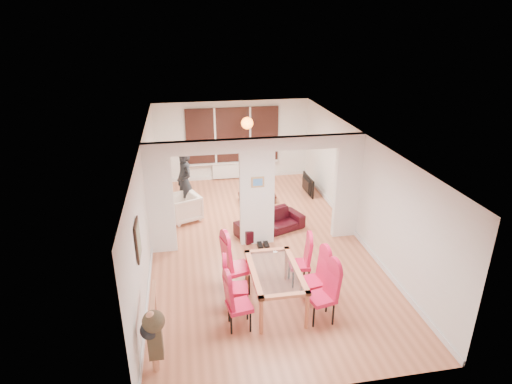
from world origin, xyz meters
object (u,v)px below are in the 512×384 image
object	(u,v)px
sofa	(270,222)
person	(185,182)
dining_chair_ra	(321,294)
dining_chair_rc	(299,261)
armchair	(184,207)
bowl	(261,193)
bottle	(251,189)
dining_chair_la	(239,302)
dining_table	(275,287)
dining_chair_lb	(236,285)
television	(305,185)
dining_chair_rb	(314,278)
coffee_table	(257,198)
dining_chair_lc	(238,264)

from	to	relation	value
sofa	person	size ratio (longest dim) A/B	0.98
dining_chair_ra	dining_chair_rc	world-z (taller)	dining_chair_ra
armchair	bowl	distance (m)	2.39
dining_chair_ra	bottle	xyz separation A→B (m)	(-0.35, 5.47, -0.17)
bottle	dining_chair_la	bearing A→B (deg)	-101.58
dining_table	dining_chair_lb	bearing A→B (deg)	-179.02
dining_table	television	xyz separation A→B (m)	(2.09, 5.18, -0.10)
dining_chair_ra	television	bearing A→B (deg)	63.76
dining_chair_ra	dining_chair_rb	xyz separation A→B (m)	(0.02, 0.52, -0.01)
dining_chair_lb	television	bearing A→B (deg)	66.44
dining_chair_ra	dining_chair_la	bearing A→B (deg)	164.96
dining_chair_la	dining_chair_rc	bearing A→B (deg)	29.55
person	coffee_table	bearing A→B (deg)	77.27
dining_chair_lc	sofa	size ratio (longest dim) A/B	0.68
dining_chair_rc	person	bearing A→B (deg)	125.32
coffee_table	bottle	distance (m)	0.31
dining_chair_rb	person	size ratio (longest dim) A/B	0.60
sofa	bottle	xyz separation A→B (m)	(-0.15, 1.98, 0.12)
bowl	dining_chair_lc	bearing A→B (deg)	-106.47
dining_chair_lb	television	distance (m)	5.92
dining_chair_la	coffee_table	world-z (taller)	dining_chair_la
dining_chair_lc	armchair	distance (m)	3.54
dining_chair_la	sofa	world-z (taller)	dining_chair_la
dining_chair_lc	bottle	bearing A→B (deg)	62.15
armchair	person	xyz separation A→B (m)	(0.07, 0.49, 0.53)
dining_chair_la	person	size ratio (longest dim) A/B	0.58
coffee_table	sofa	bearing A→B (deg)	-90.33
dining_chair_la	armchair	size ratio (longest dim) A/B	1.29
dining_chair_la	bottle	world-z (taller)	dining_chair_la
dining_chair_ra	television	distance (m)	5.93
dining_chair_lb	dining_chair_rb	xyz separation A→B (m)	(1.46, -0.05, 0.01)
dining_chair_rb	dining_chair_la	bearing A→B (deg)	-171.52
dining_chair_la	bowl	bearing A→B (deg)	66.16
dining_table	person	distance (m)	4.74
sofa	armchair	size ratio (longest dim) A/B	2.20
dining_table	bottle	world-z (taller)	dining_table
dining_chair_rc	bowl	size ratio (longest dim) A/B	4.85
dining_chair_lc	dining_chair_ra	world-z (taller)	dining_chair_lc
television	sofa	bearing A→B (deg)	143.57
sofa	television	size ratio (longest dim) A/B	1.81
dining_chair_rb	bottle	size ratio (longest dim) A/B	4.01
dining_chair_lc	dining_chair_ra	size ratio (longest dim) A/B	1.09
armchair	television	distance (m)	3.89
dining_chair_rc	armchair	distance (m)	4.05
dining_chair_rb	armchair	size ratio (longest dim) A/B	1.34
dining_chair_lc	television	distance (m)	5.36
dining_table	television	world-z (taller)	dining_table
television	bottle	xyz separation A→B (m)	(-1.73, -0.29, 0.10)
bowl	dining_chair_rb	bearing A→B (deg)	-88.77
dining_table	dining_chair_lb	world-z (taller)	dining_chair_lb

